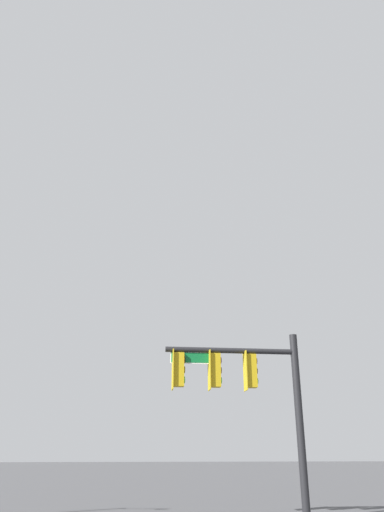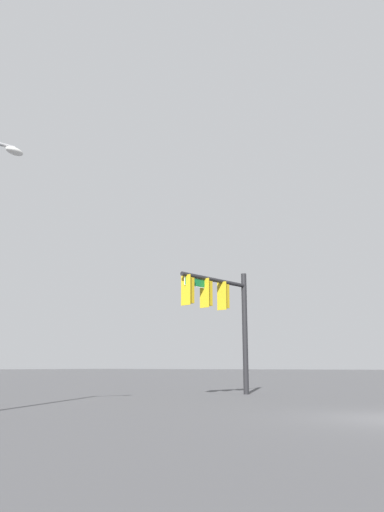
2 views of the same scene
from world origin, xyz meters
name	(u,v)px [view 1 (image 1 of 2)]	position (x,y,z in m)	size (l,w,h in m)	color
signal_pole_near	(247,385)	(-6.23, -8.89, 3.98)	(4.54, 1.01, 5.71)	black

